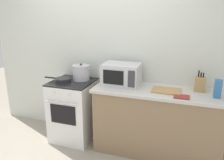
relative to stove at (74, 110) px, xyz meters
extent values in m
cube|color=silver|center=(0.65, 0.37, 0.79)|extent=(4.40, 0.10, 2.50)
cube|color=#8C7051|center=(1.25, 0.02, -0.02)|extent=(1.64, 0.56, 0.88)
cube|color=beige|center=(1.25, 0.02, 0.44)|extent=(1.70, 0.60, 0.04)
cube|color=white|center=(0.00, 0.00, -0.01)|extent=(0.60, 0.60, 0.90)
cube|color=black|center=(0.00, 0.00, 0.45)|extent=(0.60, 0.60, 0.02)
cube|color=black|center=(0.00, -0.30, 0.06)|extent=(0.39, 0.01, 0.28)
cylinder|color=silver|center=(0.00, -0.33, 0.24)|extent=(0.48, 0.02, 0.02)
cylinder|color=silver|center=(-0.12, -0.31, 0.38)|extent=(0.04, 0.02, 0.04)
cylinder|color=silver|center=(0.12, -0.31, 0.38)|extent=(0.04, 0.02, 0.04)
cylinder|color=silver|center=(0.10, 0.12, 0.57)|extent=(0.25, 0.25, 0.21)
cylinder|color=silver|center=(0.10, 0.12, 0.68)|extent=(0.26, 0.26, 0.01)
sphere|color=black|center=(0.10, 0.12, 0.70)|extent=(0.03, 0.03, 0.03)
cylinder|color=silver|center=(-0.05, 0.12, 0.64)|extent=(0.05, 0.01, 0.01)
cylinder|color=silver|center=(0.24, 0.12, 0.64)|extent=(0.05, 0.01, 0.01)
cylinder|color=#28282B|center=(-0.12, -0.04, 0.48)|extent=(0.23, 0.23, 0.05)
cylinder|color=black|center=(-0.33, -0.04, 0.49)|extent=(0.20, 0.02, 0.02)
cube|color=silver|center=(0.73, 0.08, 0.61)|extent=(0.50, 0.36, 0.30)
cube|color=black|center=(0.67, -0.10, 0.61)|extent=(0.28, 0.01, 0.19)
cube|color=#38383D|center=(0.92, -0.10, 0.61)|extent=(0.09, 0.01, 0.22)
cube|color=tan|center=(1.36, 0.00, 0.47)|extent=(0.36, 0.26, 0.02)
cube|color=tan|center=(1.76, 0.14, 0.55)|extent=(0.13, 0.10, 0.19)
cylinder|color=black|center=(1.73, 0.14, 0.69)|extent=(0.02, 0.02, 0.08)
cylinder|color=black|center=(1.76, 0.14, 0.68)|extent=(0.02, 0.02, 0.06)
cylinder|color=black|center=(1.78, 0.14, 0.68)|extent=(0.02, 0.02, 0.06)
cube|color=teal|center=(1.95, -0.03, 0.57)|extent=(0.08, 0.08, 0.22)
cube|color=#993333|center=(1.55, -0.16, 0.47)|extent=(0.18, 0.14, 0.02)
camera|label=1|loc=(1.59, -2.82, 1.44)|focal=36.49mm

